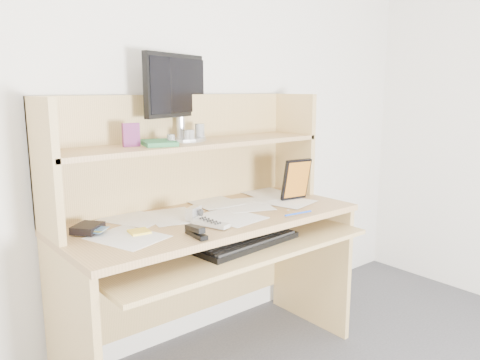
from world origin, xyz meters
TOP-DOWN VIEW (x-y plane):
  - back_wall at (0.00, 1.80)m, footprint 3.60×0.04m
  - desk at (0.00, 1.56)m, footprint 1.40×0.70m
  - paper_clutter at (0.00, 1.48)m, footprint 1.32×0.54m
  - keyboard at (0.04, 1.28)m, footprint 0.52×0.22m
  - tv_remote at (-0.11, 1.34)m, footprint 0.10×0.18m
  - flip_phone at (-0.22, 1.30)m, footprint 0.05×0.08m
  - stapler at (-0.24, 1.26)m, footprint 0.05×0.13m
  - wallet at (-0.55, 1.59)m, footprint 0.15×0.15m
  - sticky_note_pad at (-0.39, 1.45)m, footprint 0.09×0.09m
  - digital_camera at (-0.11, 1.47)m, footprint 0.10×0.07m
  - game_case at (0.51, 1.44)m, footprint 0.15×0.04m
  - blue_pen at (0.31, 1.23)m, footprint 0.15×0.03m
  - card_box at (-0.31, 1.64)m, footprint 0.08×0.03m
  - shelf_book at (-0.19, 1.62)m, footprint 0.19×0.22m
  - chip_stack_a at (-0.02, 1.62)m, footprint 0.05×0.05m
  - chip_stack_b at (-0.03, 1.62)m, footprint 0.04×0.04m
  - chip_stack_c at (-0.13, 1.60)m, footprint 0.04×0.04m
  - chip_stack_d at (0.06, 1.66)m, footprint 0.06×0.06m
  - monitor at (-0.01, 1.73)m, footprint 0.45×0.25m

SIDE VIEW (x-z plane):
  - keyboard at x=0.04m, z-range 0.65..0.68m
  - desk at x=0.00m, z-range 0.04..1.34m
  - paper_clutter at x=0.00m, z-range 0.75..0.76m
  - sticky_note_pad at x=-0.39m, z-range 0.75..0.76m
  - blue_pen at x=0.31m, z-range 0.76..0.76m
  - tv_remote at x=-0.11m, z-range 0.76..0.77m
  - flip_phone at x=-0.22m, z-range 0.76..0.78m
  - wallet at x=-0.55m, z-range 0.76..0.79m
  - stapler at x=-0.24m, z-range 0.76..0.80m
  - digital_camera at x=-0.11m, z-range 0.76..0.81m
  - game_case at x=0.51m, z-range 0.76..0.97m
  - shelf_book at x=-0.19m, z-range 1.08..1.10m
  - chip_stack_c at x=-0.13m, z-range 1.08..1.13m
  - chip_stack_b at x=-0.03m, z-range 1.08..1.14m
  - chip_stack_a at x=-0.02m, z-range 1.08..1.14m
  - chip_stack_d at x=0.06m, z-range 1.08..1.16m
  - card_box at x=-0.31m, z-range 1.08..1.18m
  - back_wall at x=0.00m, z-range 0.00..2.50m
  - monitor at x=-0.01m, z-range 1.09..1.50m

